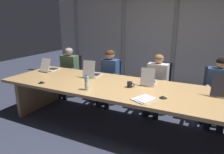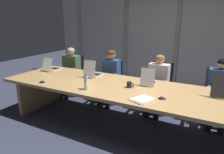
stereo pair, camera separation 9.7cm
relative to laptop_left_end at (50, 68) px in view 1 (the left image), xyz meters
name	(u,v)px [view 1 (the left image)]	position (x,y,z in m)	size (l,w,h in m)	color
ground_plane	(140,132)	(2.14, -0.29, -0.80)	(14.85, 14.85, 0.00)	#383D51
conference_table	(142,97)	(2.14, -0.29, -0.18)	(4.95, 1.25, 0.75)	tan
curtain_backdrop	(175,32)	(2.14, 2.33, 0.68)	(7.43, 0.17, 2.97)	beige
laptop_left_end	(50,68)	(0.00, 0.00, 0.00)	(0.23, 0.42, 0.28)	beige
laptop_left_mid	(92,73)	(1.05, 0.00, 0.01)	(0.27, 0.43, 0.33)	#BCBCC1
laptop_center	(149,81)	(2.15, 0.01, 0.00)	(0.26, 0.39, 0.30)	#BCBCC1
laptop_right_mid	(220,90)	(3.22, 0.01, 0.01)	(0.25, 0.43, 0.32)	#2D2D33
office_chair_left_end	(72,79)	(-0.01, 0.73, -0.45)	(0.60, 0.61, 0.94)	#2D2D38
office_chair_left_mid	(110,86)	(1.05, 0.73, -0.46)	(0.60, 0.60, 0.91)	navy
office_chair_center	(157,92)	(2.14, 0.73, -0.44)	(0.60, 0.60, 0.96)	black
office_chair_right_mid	(215,102)	(3.20, 0.73, -0.45)	(0.60, 0.60, 0.96)	#2D2D38
person_left_end	(68,69)	(0.00, 0.57, -0.15)	(0.41, 0.55, 1.15)	#4C6B4C
person_left_mid	(108,74)	(1.10, 0.57, -0.13)	(0.37, 0.55, 1.18)	#335184
person_center	(156,81)	(2.15, 0.57, -0.15)	(0.40, 0.55, 1.16)	silver
person_right_mid	(218,88)	(3.22, 0.57, -0.14)	(0.40, 0.55, 1.18)	#335184
water_bottle_primary	(87,83)	(1.38, -0.70, 0.06)	(0.07, 0.07, 0.24)	#ADD1B2
coffee_mug_near	(130,85)	(1.93, -0.29, -0.01)	(0.13, 0.08, 0.09)	black
conference_mic_middle	(41,82)	(0.49, -0.75, -0.04)	(0.11, 0.11, 0.04)	black
conference_mic_right_side	(163,97)	(2.51, -0.52, -0.04)	(0.11, 0.11, 0.04)	black
spiral_notepad	(144,99)	(2.29, -0.69, -0.05)	(0.32, 0.37, 0.03)	silver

